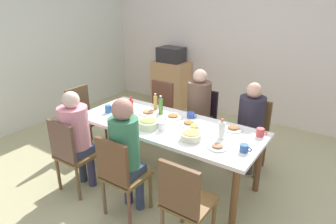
# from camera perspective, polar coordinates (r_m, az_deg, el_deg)

# --- Properties ---
(ground_plane) EXTENTS (6.76, 6.76, 0.00)m
(ground_plane) POSITION_cam_1_polar(r_m,az_deg,el_deg) (3.81, 0.00, -12.32)
(ground_plane) COLOR tan
(wall_back) EXTENTS (5.87, 0.12, 2.60)m
(wall_back) POSITION_cam_1_polar(r_m,az_deg,el_deg) (5.43, 15.02, 12.24)
(wall_back) COLOR silver
(wall_back) RESTS_ON ground_plane
(wall_left) EXTENTS (0.12, 5.03, 2.60)m
(wall_left) POSITION_cam_1_polar(r_m,az_deg,el_deg) (5.39, -26.69, 10.62)
(wall_left) COLOR silver
(wall_left) RESTS_ON ground_plane
(dining_table) EXTENTS (2.19, 0.90, 0.73)m
(dining_table) POSITION_cam_1_polar(r_m,az_deg,el_deg) (3.49, 0.00, -3.40)
(dining_table) COLOR white
(dining_table) RESTS_ON ground_plane
(chair_0) EXTENTS (0.40, 0.40, 0.90)m
(chair_0) POSITION_cam_1_polar(r_m,az_deg,el_deg) (4.55, -1.78, 0.88)
(chair_0) COLOR brown
(chair_0) RESTS_ON ground_plane
(chair_1) EXTENTS (0.40, 0.40, 0.90)m
(chair_1) POSITION_cam_1_polar(r_m,az_deg,el_deg) (4.47, -15.87, -0.38)
(chair_1) COLOR brown
(chair_1) RESTS_ON ground_plane
(chair_2) EXTENTS (0.40, 0.40, 0.90)m
(chair_2) POSITION_cam_1_polar(r_m,az_deg,el_deg) (4.20, 6.35, -1.14)
(chair_2) COLOR black
(chair_2) RESTS_ON ground_plane
(person_2) EXTENTS (0.32, 0.32, 1.23)m
(person_2) POSITION_cam_1_polar(r_m,az_deg,el_deg) (4.04, 5.88, 1.36)
(person_2) COLOR #363744
(person_2) RESTS_ON ground_plane
(chair_3) EXTENTS (0.40, 0.40, 0.90)m
(chair_3) POSITION_cam_1_polar(r_m,az_deg,el_deg) (3.00, -9.09, -11.46)
(chair_3) COLOR brown
(chair_3) RESTS_ON ground_plane
(person_3) EXTENTS (0.30, 0.30, 1.26)m
(person_3) POSITION_cam_1_polar(r_m,az_deg,el_deg) (2.93, -8.17, -6.81)
(person_3) COLOR navy
(person_3) RESTS_ON ground_plane
(chair_4) EXTENTS (0.40, 0.40, 0.90)m
(chair_4) POSITION_cam_1_polar(r_m,az_deg,el_deg) (3.95, 15.76, -3.44)
(chair_4) COLOR brown
(chair_4) RESTS_ON ground_plane
(person_4) EXTENTS (0.32, 0.32, 1.16)m
(person_4) POSITION_cam_1_polar(r_m,az_deg,el_deg) (3.79, 15.60, -1.32)
(person_4) COLOR brown
(person_4) RESTS_ON ground_plane
(chair_5) EXTENTS (0.40, 0.40, 0.90)m
(chair_5) POSITION_cam_1_polar(r_m,az_deg,el_deg) (2.63, 3.22, -16.53)
(chair_5) COLOR brown
(chair_5) RESTS_ON ground_plane
(chair_6) EXTENTS (0.40, 0.40, 0.90)m
(chair_6) POSITION_cam_1_polar(r_m,az_deg,el_deg) (3.48, -18.07, -7.30)
(chair_6) COLOR brown
(chair_6) RESTS_ON ground_plane
(person_6) EXTENTS (0.32, 0.32, 1.19)m
(person_6) POSITION_cam_1_polar(r_m,az_deg,el_deg) (3.43, -17.31, -3.72)
(person_6) COLOR #2D3644
(person_6) RESTS_ON ground_plane
(plate_0) EXTENTS (0.20, 0.20, 0.04)m
(plate_0) POSITION_cam_1_polar(r_m,az_deg,el_deg) (2.97, 9.49, -6.59)
(plate_0) COLOR silver
(plate_0) RESTS_ON dining_table
(plate_1) EXTENTS (0.22, 0.22, 0.04)m
(plate_1) POSITION_cam_1_polar(r_m,az_deg,el_deg) (3.39, 12.41, -3.11)
(plate_1) COLOR white
(plate_1) RESTS_ON dining_table
(plate_2) EXTENTS (0.22, 0.22, 0.04)m
(plate_2) POSITION_cam_1_polar(r_m,az_deg,el_deg) (3.45, 4.03, -2.18)
(plate_2) COLOR silver
(plate_2) RESTS_ON dining_table
(plate_3) EXTENTS (0.24, 0.24, 0.04)m
(plate_3) POSITION_cam_1_polar(r_m,az_deg,el_deg) (3.63, 1.00, -0.84)
(plate_3) COLOR white
(plate_3) RESTS_ON dining_table
(plate_4) EXTENTS (0.26, 0.26, 0.04)m
(plate_4) POSITION_cam_1_polar(r_m,az_deg,el_deg) (3.76, -3.76, -0.05)
(plate_4) COLOR silver
(plate_4) RESTS_ON dining_table
(plate_5) EXTENTS (0.26, 0.26, 0.04)m
(plate_5) POSITION_cam_1_polar(r_m,az_deg,el_deg) (3.84, -7.75, 0.26)
(plate_5) COLOR white
(plate_5) RESTS_ON dining_table
(bowl_0) EXTENTS (0.24, 0.24, 0.10)m
(bowl_0) POSITION_cam_1_polar(r_m,az_deg,el_deg) (3.35, -3.82, -2.24)
(bowl_0) COLOR beige
(bowl_0) RESTS_ON dining_table
(bowl_1) EXTENTS (0.23, 0.23, 0.09)m
(bowl_1) POSITION_cam_1_polar(r_m,az_deg,el_deg) (3.09, 4.43, -4.51)
(bowl_1) COLOR beige
(bowl_1) RESTS_ON dining_table
(cup_0) EXTENTS (0.12, 0.08, 0.10)m
(cup_0) POSITION_cam_1_polar(r_m,az_deg,el_deg) (3.28, -1.19, -2.78)
(cup_0) COLOR white
(cup_0) RESTS_ON dining_table
(cup_1) EXTENTS (0.11, 0.08, 0.10)m
(cup_1) POSITION_cam_1_polar(r_m,az_deg,el_deg) (3.74, -9.57, 0.14)
(cup_1) COLOR #2D55A5
(cup_1) RESTS_ON dining_table
(cup_2) EXTENTS (0.12, 0.08, 0.10)m
(cup_2) POSITION_cam_1_polar(r_m,az_deg,el_deg) (3.84, -11.40, 0.59)
(cup_2) COLOR #29629F
(cup_2) RESTS_ON dining_table
(cup_3) EXTENTS (0.12, 0.08, 0.08)m
(cup_3) POSITION_cam_1_polar(r_m,az_deg,el_deg) (2.95, 14.45, -6.74)
(cup_3) COLOR #345C98
(cup_3) RESTS_ON dining_table
(cup_4) EXTENTS (0.12, 0.08, 0.09)m
(cup_4) POSITION_cam_1_polar(r_m,az_deg,el_deg) (3.30, 17.32, -3.75)
(cup_4) COLOR #CC4545
(cup_4) RESTS_ON dining_table
(cup_5) EXTENTS (0.13, 0.09, 0.07)m
(cup_5) POSITION_cam_1_polar(r_m,az_deg,el_deg) (3.62, 4.41, -0.59)
(cup_5) COLOR #334FA6
(cup_5) RESTS_ON dining_table
(cup_6) EXTENTS (0.12, 0.09, 0.07)m
(cup_6) POSITION_cam_1_polar(r_m,az_deg,el_deg) (3.28, 5.12, -3.10)
(cup_6) COLOR #DEC14D
(cup_6) RESTS_ON dining_table
(bottle_0) EXTENTS (0.06, 0.06, 0.24)m
(bottle_0) POSITION_cam_1_polar(r_m,az_deg,el_deg) (3.69, -7.09, 1.04)
(bottle_0) COLOR red
(bottle_0) RESTS_ON dining_table
(bottle_1) EXTENTS (0.05, 0.05, 0.24)m
(bottle_1) POSITION_cam_1_polar(r_m,az_deg,el_deg) (3.69, -1.41, 1.25)
(bottle_1) COLOR #4B8131
(bottle_1) RESTS_ON dining_table
(bottle_2) EXTENTS (0.05, 0.05, 0.23)m
(bottle_2) POSITION_cam_1_polar(r_m,az_deg,el_deg) (3.82, -2.42, 1.86)
(bottle_2) COLOR #C39147
(bottle_2) RESTS_ON dining_table
(bottle_3) EXTENTS (0.07, 0.07, 0.23)m
(bottle_3) POSITION_cam_1_polar(r_m,az_deg,el_deg) (3.12, 10.22, -3.34)
(bottle_3) COLOR silver
(bottle_3) RESTS_ON dining_table
(side_cabinet) EXTENTS (0.70, 0.44, 0.90)m
(side_cabinet) POSITION_cam_1_polar(r_m,az_deg,el_deg) (5.96, 0.58, 5.39)
(side_cabinet) COLOR tan
(side_cabinet) RESTS_ON ground_plane
(microwave) EXTENTS (0.48, 0.36, 0.28)m
(microwave) POSITION_cam_1_polar(r_m,az_deg,el_deg) (5.82, 0.61, 10.97)
(microwave) COLOR #29272A
(microwave) RESTS_ON side_cabinet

